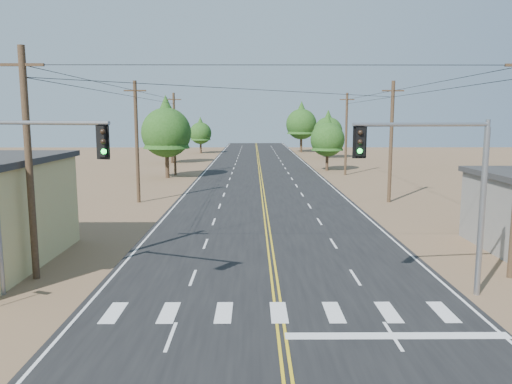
{
  "coord_description": "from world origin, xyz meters",
  "views": [
    {
      "loc": [
        -0.94,
        -9.27,
        7.03
      ],
      "look_at": [
        -0.79,
        14.36,
        3.5
      ],
      "focal_mm": 35.0,
      "sensor_mm": 36.0,
      "label": 1
    }
  ],
  "objects": [
    {
      "name": "utility_pole_left_far",
      "position": [
        -10.5,
        52.0,
        5.12
      ],
      "size": [
        1.8,
        0.3,
        10.0
      ],
      "color": "#4C3826",
      "rests_on": "ground"
    },
    {
      "name": "tree_left_near",
      "position": [
        -11.01,
        49.22,
        5.9
      ],
      "size": [
        5.79,
        5.79,
        9.64
      ],
      "color": "#3F2D1E",
      "rests_on": "ground"
    },
    {
      "name": "tree_right_near",
      "position": [
        9.0,
        57.22,
        4.62
      ],
      "size": [
        4.53,
        4.53,
        7.55
      ],
      "color": "#3F2D1E",
      "rests_on": "ground"
    },
    {
      "name": "road",
      "position": [
        0.0,
        30.0,
        0.01
      ],
      "size": [
        15.0,
        200.0,
        0.02
      ],
      "primitive_type": "cube",
      "color": "black",
      "rests_on": "ground"
    },
    {
      "name": "utility_pole_left_mid",
      "position": [
        -10.5,
        32.0,
        5.12
      ],
      "size": [
        1.8,
        0.3,
        10.0
      ],
      "color": "#4C3826",
      "rests_on": "ground"
    },
    {
      "name": "signal_mast_left",
      "position": [
        -9.5,
        9.39,
        4.75
      ],
      "size": [
        5.3,
        2.35,
        7.04
      ],
      "rotation": [
        0.0,
        0.0,
        -0.38
      ],
      "color": "gray",
      "rests_on": "ground"
    },
    {
      "name": "signal_mast_right",
      "position": [
        6.49,
        9.61,
        4.69
      ],
      "size": [
        5.43,
        1.06,
        6.97
      ],
      "rotation": [
        0.0,
        0.0,
        0.13
      ],
      "color": "gray",
      "rests_on": "ground"
    },
    {
      "name": "tree_right_mid",
      "position": [
        12.18,
        78.18,
        5.14
      ],
      "size": [
        5.04,
        5.04,
        8.4
      ],
      "color": "#3F2D1E",
      "rests_on": "ground"
    },
    {
      "name": "utility_pole_right_far",
      "position": [
        10.5,
        52.0,
        5.12
      ],
      "size": [
        1.8,
        0.3,
        10.0
      ],
      "color": "#4C3826",
      "rests_on": "ground"
    },
    {
      "name": "tree_right_far",
      "position": [
        9.0,
        93.35,
        6.35
      ],
      "size": [
        6.23,
        6.23,
        10.38
      ],
      "color": "#3F2D1E",
      "rests_on": "ground"
    },
    {
      "name": "utility_pole_left_near",
      "position": [
        -10.5,
        12.0,
        5.12
      ],
      "size": [
        1.8,
        0.3,
        10.0
      ],
      "color": "#4C3826",
      "rests_on": "ground"
    },
    {
      "name": "tree_left_far",
      "position": [
        -11.31,
        90.28,
        4.41
      ],
      "size": [
        4.33,
        4.33,
        7.22
      ],
      "color": "#3F2D1E",
      "rests_on": "ground"
    },
    {
      "name": "tree_left_mid",
      "position": [
        -13.55,
        68.61,
        5.4
      ],
      "size": [
        5.29,
        5.29,
        8.82
      ],
      "color": "#3F2D1E",
      "rests_on": "ground"
    },
    {
      "name": "utility_pole_right_mid",
      "position": [
        10.5,
        32.0,
        5.12
      ],
      "size": [
        1.8,
        0.3,
        10.0
      ],
      "color": "#4C3826",
      "rests_on": "ground"
    }
  ]
}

